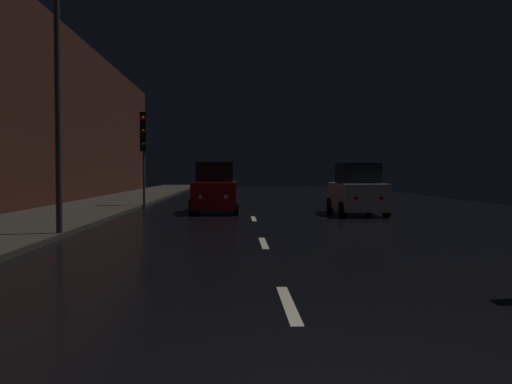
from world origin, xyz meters
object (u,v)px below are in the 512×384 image
traffic_light_far_left (144,139)px  streetlamp_overhead (74,42)px  car_approaching_headlights (215,189)px  car_parked_right_far (357,191)px

traffic_light_far_left → streetlamp_overhead: 12.84m
streetlamp_overhead → car_approaching_headlights: (3.35, 9.48, -4.15)m
traffic_light_far_left → streetlamp_overhead: streetlamp_overhead is taller
car_approaching_headlights → car_parked_right_far: (5.90, -1.39, -0.03)m
traffic_light_far_left → streetlamp_overhead: size_ratio=0.59×
traffic_light_far_left → car_parked_right_far: 10.82m
streetlamp_overhead → car_approaching_headlights: bearing=70.6°
streetlamp_overhead → car_parked_right_far: 12.98m
traffic_light_far_left → car_parked_right_far: bearing=68.3°
streetlamp_overhead → car_parked_right_far: bearing=41.2°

